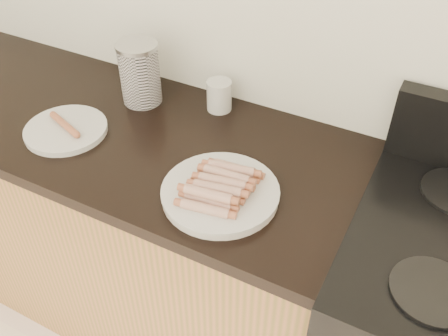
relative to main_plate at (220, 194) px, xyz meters
The scene contains 9 objects.
cabinet_base 0.92m from the main_plate, behind, with size 2.20×0.59×0.86m, color #A96A3D.
counter_slab 0.79m from the main_plate, behind, with size 2.20×0.62×0.04m, color black.
burner_near_left 0.54m from the main_plate, ahead, with size 0.18×0.18×0.01m, color black.
main_plate is the anchor object (origin of this frame).
side_plate 0.54m from the main_plate, behind, with size 0.24×0.24×0.02m, color white.
hotdog_pile 0.03m from the main_plate, 90.00° to the left, with size 0.12×0.21×0.05m.
plain_sausages 0.54m from the main_plate, behind, with size 0.14×0.07×0.02m.
canister 0.53m from the main_plate, 146.92° to the left, with size 0.13×0.13×0.20m.
mug 0.41m from the main_plate, 118.44° to the left, with size 0.08×0.08×0.10m, color white.
Camera 1 is at (0.51, 0.75, 1.79)m, focal length 40.00 mm.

